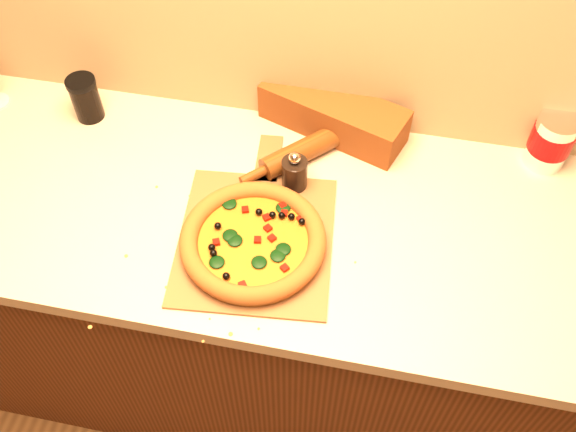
% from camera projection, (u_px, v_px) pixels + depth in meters
% --- Properties ---
extents(cabinet, '(2.80, 0.65, 0.86)m').
position_uv_depth(cabinet, '(270.00, 308.00, 1.89)').
color(cabinet, '#40200D').
rests_on(cabinet, ground).
extents(countertop, '(2.84, 0.68, 0.04)m').
position_uv_depth(countertop, '(266.00, 216.00, 1.53)').
color(countertop, '#C3B398').
rests_on(countertop, cabinet).
extents(pizza_peel, '(0.38, 0.54, 0.01)m').
position_uv_depth(pizza_peel, '(256.00, 235.00, 1.47)').
color(pizza_peel, brown).
rests_on(pizza_peel, countertop).
extents(pizza, '(0.33, 0.33, 0.05)m').
position_uv_depth(pizza, '(253.00, 241.00, 1.42)').
color(pizza, '#AA662A').
rests_on(pizza, pizza_peel).
extents(pepper_grinder, '(0.06, 0.06, 0.12)m').
position_uv_depth(pepper_grinder, '(294.00, 173.00, 1.52)').
color(pepper_grinder, black).
rests_on(pepper_grinder, countertop).
extents(rolling_pin, '(0.31, 0.32, 0.06)m').
position_uv_depth(rolling_pin, '(313.00, 146.00, 1.60)').
color(rolling_pin, '#5E2C10').
rests_on(rolling_pin, countertop).
extents(coffee_canister, '(0.10, 0.10, 0.14)m').
position_uv_depth(coffee_canister, '(552.00, 140.00, 1.55)').
color(coffee_canister, silver).
rests_on(coffee_canister, countertop).
extents(bread_bag, '(0.40, 0.24, 0.10)m').
position_uv_depth(bread_bag, '(333.00, 114.00, 1.64)').
color(bread_bag, '#663013').
rests_on(bread_bag, countertop).
extents(dark_jar, '(0.08, 0.08, 0.12)m').
position_uv_depth(dark_jar, '(86.00, 98.00, 1.66)').
color(dark_jar, black).
rests_on(dark_jar, countertop).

